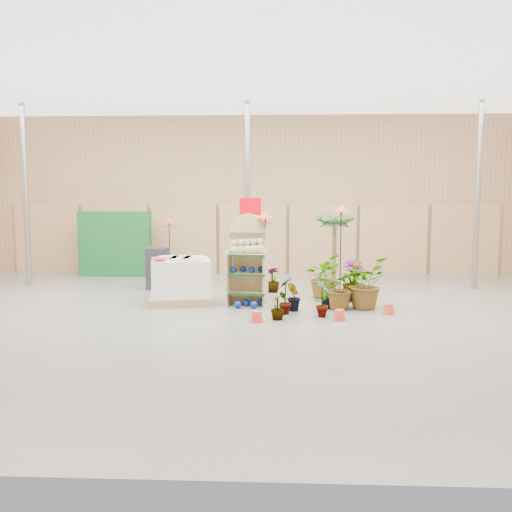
# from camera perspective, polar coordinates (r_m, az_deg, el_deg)

# --- Properties ---
(room) EXTENTS (15.20, 12.10, 4.70)m
(room) POSITION_cam_1_polar(r_m,az_deg,el_deg) (11.31, -1.67, 5.79)
(room) COLOR #5D5C55
(room) RESTS_ON ground
(display_shelf) EXTENTS (0.87, 0.62, 1.90)m
(display_shelf) POSITION_cam_1_polar(r_m,az_deg,el_deg) (11.87, -0.86, -0.70)
(display_shelf) COLOR tan
(display_shelf) RESTS_ON ground
(teddy_bears) EXTENTS (0.71, 0.19, 0.31)m
(teddy_bears) POSITION_cam_1_polar(r_m,az_deg,el_deg) (11.74, -0.74, 0.87)
(teddy_bears) COLOR #BDB091
(teddy_bears) RESTS_ON display_shelf
(gazing_balls_shelf) EXTENTS (0.70, 0.24, 0.13)m
(gazing_balls_shelf) POSITION_cam_1_polar(r_m,az_deg,el_deg) (11.78, -0.89, -1.34)
(gazing_balls_shelf) COLOR navy
(gazing_balls_shelf) RESTS_ON display_shelf
(gazing_balls_floor) EXTENTS (0.63, 0.39, 0.15)m
(gazing_balls_floor) POSITION_cam_1_polar(r_m,az_deg,el_deg) (11.64, -0.59, -4.79)
(gazing_balls_floor) COLOR navy
(gazing_balls_floor) RESTS_ON ground
(pallet_stack) EXTENTS (1.51, 1.34, 0.98)m
(pallet_stack) POSITION_cam_1_polar(r_m,az_deg,el_deg) (12.13, -7.53, -2.47)
(pallet_stack) COLOR #A57D53
(pallet_stack) RESTS_ON ground
(charcoal_planters) EXTENTS (0.50, 0.50, 1.00)m
(charcoal_planters) POSITION_cam_1_polar(r_m,az_deg,el_deg) (13.99, -9.78, -1.22)
(charcoal_planters) COLOR black
(charcoal_planters) RESTS_ON ground
(trellis_stock) EXTENTS (2.00, 0.30, 1.80)m
(trellis_stock) POSITION_cam_1_polar(r_m,az_deg,el_deg) (16.31, -13.92, 1.18)
(trellis_stock) COLOR #135621
(trellis_stock) RESTS_ON ground
(offer_sign) EXTENTS (0.50, 0.08, 2.20)m
(offer_sign) POSITION_cam_1_polar(r_m,az_deg,el_deg) (13.39, -0.56, 3.13)
(offer_sign) COLOR gray
(offer_sign) RESTS_ON ground
(bird_table_front) EXTENTS (0.34, 0.34, 1.94)m
(bird_table_front) POSITION_cam_1_polar(r_m,az_deg,el_deg) (11.79, 0.93, 3.80)
(bird_table_front) COLOR black
(bird_table_front) RESTS_ON ground
(bird_table_right) EXTENTS (0.34, 0.34, 2.07)m
(bird_table_right) POSITION_cam_1_polar(r_m,az_deg,el_deg) (12.09, 8.52, 4.39)
(bird_table_right) COLOR black
(bird_table_right) RESTS_ON ground
(bird_table_back) EXTENTS (0.34, 0.34, 1.66)m
(bird_table_back) POSITION_cam_1_polar(r_m,az_deg,el_deg) (15.48, -8.69, 3.37)
(bird_table_back) COLOR black
(bird_table_back) RESTS_ON ground
(palm) EXTENTS (0.70, 0.70, 1.92)m
(palm) POSITION_cam_1_polar(r_m,az_deg,el_deg) (13.63, 7.87, 3.45)
(palm) COLOR brown
(palm) RESTS_ON ground
(potted_plant_0) EXTENTS (0.41, 0.48, 0.76)m
(potted_plant_0) POSITION_cam_1_polar(r_m,az_deg,el_deg) (10.96, 2.95, -3.87)
(potted_plant_0) COLOR #2A5A28
(potted_plant_0) RESTS_ON ground
(potted_plant_1) EXTENTS (0.30, 0.35, 0.59)m
(potted_plant_1) POSITION_cam_1_polar(r_m,az_deg,el_deg) (11.24, 3.84, -4.07)
(potted_plant_1) COLOR #2A5A28
(potted_plant_1) RESTS_ON ground
(potted_plant_2) EXTENTS (0.86, 0.77, 0.88)m
(potted_plant_2) POSITION_cam_1_polar(r_m,az_deg,el_deg) (11.49, 8.14, -3.14)
(potted_plant_2) COLOR #2A5A28
(potted_plant_2) RESTS_ON ground
(potted_plant_3) EXTENTS (0.65, 0.65, 0.88)m
(potted_plant_3) POSITION_cam_1_polar(r_m,az_deg,el_deg) (12.47, 9.72, -2.43)
(potted_plant_3) COLOR #2A5A28
(potted_plant_3) RESTS_ON ground
(potted_plant_4) EXTENTS (0.44, 0.44, 0.70)m
(potted_plant_4) POSITION_cam_1_polar(r_m,az_deg,el_deg) (12.86, 10.03, -2.57)
(potted_plant_4) COLOR #2A5A28
(potted_plant_4) RESTS_ON ground
(potted_plant_6) EXTENTS (0.79, 0.90, 0.95)m
(potted_plant_6) POSITION_cam_1_polar(r_m,az_deg,el_deg) (12.73, 6.62, -2.03)
(potted_plant_6) COLOR #2A5A28
(potted_plant_6) RESTS_ON ground
(potted_plant_7) EXTENTS (0.31, 0.31, 0.47)m
(potted_plant_7) POSITION_cam_1_polar(r_m,az_deg,el_deg) (10.50, 2.17, -5.13)
(potted_plant_7) COLOR #2A5A28
(potted_plant_7) RESTS_ON ground
(potted_plant_8) EXTENTS (0.36, 0.45, 0.75)m
(potted_plant_8) POSITION_cam_1_polar(r_m,az_deg,el_deg) (10.75, 6.64, -4.14)
(potted_plant_8) COLOR #2A5A28
(potted_plant_8) RESTS_ON ground
(potted_plant_9) EXTENTS (0.40, 0.38, 0.56)m
(potted_plant_9) POSITION_cam_1_polar(r_m,az_deg,el_deg) (11.53, 7.02, -3.91)
(potted_plant_9) COLOR #2A5A28
(potted_plant_9) RESTS_ON ground
(potted_plant_10) EXTENTS (1.19, 1.23, 1.05)m
(potted_plant_10) POSITION_cam_1_polar(r_m,az_deg,el_deg) (11.68, 10.80, -2.63)
(potted_plant_10) COLOR #2A5A28
(potted_plant_10) RESTS_ON ground
(potted_plant_11) EXTENTS (0.44, 0.44, 0.59)m
(potted_plant_11) POSITION_cam_1_polar(r_m,az_deg,el_deg) (13.35, 1.69, -2.37)
(potted_plant_11) COLOR #2A5A28
(potted_plant_11) RESTS_ON ground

